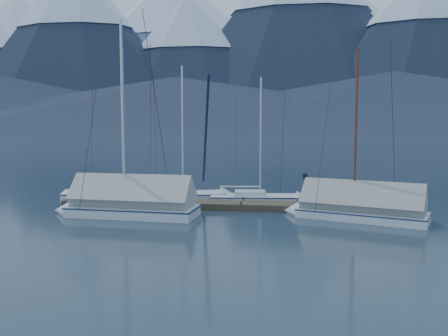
# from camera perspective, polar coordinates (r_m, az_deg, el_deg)

# --- Properties ---
(ground) EXTENTS (1000.00, 1000.00, 0.00)m
(ground) POSITION_cam_1_polar(r_m,az_deg,el_deg) (23.89, -0.65, -5.72)
(ground) COLOR #152431
(ground) RESTS_ON ground
(mountain_range) EXTENTS (877.00, 584.00, 150.50)m
(mountain_range) POSITION_cam_1_polar(r_m,az_deg,el_deg) (397.31, 7.99, 13.29)
(mountain_range) COLOR #475675
(mountain_range) RESTS_ON ground
(dock) EXTENTS (18.00, 1.50, 0.54)m
(dock) POSITION_cam_1_polar(r_m,az_deg,el_deg) (25.82, 0.00, -4.62)
(dock) COLOR #382D23
(dock) RESTS_ON ground
(mooring_posts) EXTENTS (15.12, 1.52, 0.35)m
(mooring_posts) POSITION_cam_1_polar(r_m,az_deg,el_deg) (25.85, -1.10, -4.07)
(mooring_posts) COLOR #382D23
(mooring_posts) RESTS_ON ground
(sailboat_open_left) EXTENTS (7.89, 4.38, 10.05)m
(sailboat_open_left) POSITION_cam_1_polar(r_m,az_deg,el_deg) (29.85, -10.79, -3.21)
(sailboat_open_left) COLOR white
(sailboat_open_left) RESTS_ON ground
(sailboat_open_mid) EXTENTS (6.88, 3.85, 8.76)m
(sailboat_open_mid) POSITION_cam_1_polar(r_m,az_deg,el_deg) (28.78, -4.03, -3.49)
(sailboat_open_mid) COLOR silver
(sailboat_open_mid) RESTS_ON ground
(sailboat_open_right) EXTENTS (6.15, 2.58, 7.96)m
(sailboat_open_right) POSITION_cam_1_polar(r_m,az_deg,el_deg) (27.99, 5.24, -3.79)
(sailboat_open_right) COLOR silver
(sailboat_open_right) RESTS_ON ground
(sailboat_covered_near) EXTENTS (7.26, 4.32, 9.05)m
(sailboat_covered_near) POSITION_cam_1_polar(r_m,az_deg,el_deg) (23.88, 15.00, -4.82)
(sailboat_covered_near) COLOR white
(sailboat_covered_near) RESTS_ON ground
(sailboat_covered_far) EXTENTS (7.66, 3.20, 10.55)m
(sailboat_covered_far) POSITION_cam_1_polar(r_m,az_deg,el_deg) (24.28, -12.21, -4.43)
(sailboat_covered_far) COLOR white
(sailboat_covered_far) RESTS_ON ground
(person) EXTENTS (0.45, 0.62, 1.60)m
(person) POSITION_cam_1_polar(r_m,az_deg,el_deg) (25.89, 9.79, -2.37)
(person) COLOR black
(person) RESTS_ON dock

